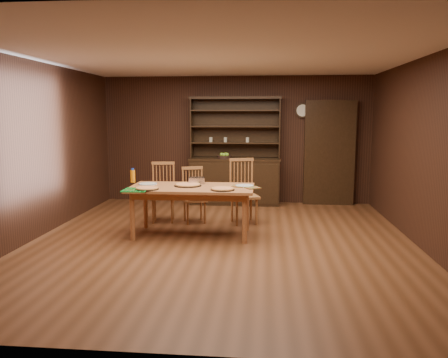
# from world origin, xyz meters

# --- Properties ---
(floor) EXTENTS (6.00, 6.00, 0.00)m
(floor) POSITION_xyz_m (0.00, 0.00, 0.00)
(floor) COLOR brown
(floor) RESTS_ON ground
(room_shell) EXTENTS (6.00, 6.00, 6.00)m
(room_shell) POSITION_xyz_m (0.00, 0.00, 1.58)
(room_shell) COLOR white
(room_shell) RESTS_ON floor
(china_hutch) EXTENTS (1.84, 0.52, 2.17)m
(china_hutch) POSITION_xyz_m (-0.00, 2.75, 0.60)
(china_hutch) COLOR black
(china_hutch) RESTS_ON floor
(doorway) EXTENTS (1.00, 0.18, 2.10)m
(doorway) POSITION_xyz_m (1.90, 2.90, 1.05)
(doorway) COLOR black
(doorway) RESTS_ON floor
(wall_clock) EXTENTS (0.30, 0.05, 0.30)m
(wall_clock) POSITION_xyz_m (1.35, 2.96, 1.90)
(wall_clock) COLOR black
(wall_clock) RESTS_ON room_shell
(dining_table) EXTENTS (1.85, 0.93, 0.75)m
(dining_table) POSITION_xyz_m (-0.48, 0.31, 0.67)
(dining_table) COLOR #BB7540
(dining_table) RESTS_ON floor
(chair_left) EXTENTS (0.47, 0.45, 1.01)m
(chair_left) POSITION_xyz_m (-1.13, 1.20, 0.54)
(chair_left) COLOR #9D5D35
(chair_left) RESTS_ON floor
(chair_center) EXTENTS (0.49, 0.48, 0.94)m
(chair_center) POSITION_xyz_m (-0.59, 1.18, 0.50)
(chair_center) COLOR #9D5D35
(chair_center) RESTS_ON floor
(chair_right) EXTENTS (0.56, 0.55, 1.09)m
(chair_right) POSITION_xyz_m (0.24, 1.22, 0.58)
(chair_right) COLOR #9D5D35
(chair_right) RESTS_ON floor
(pizza_left) EXTENTS (0.34, 0.34, 0.04)m
(pizza_left) POSITION_xyz_m (-1.08, 0.00, 0.77)
(pizza_left) COLOR black
(pizza_left) RESTS_ON dining_table
(pizza_right) EXTENTS (0.35, 0.35, 0.04)m
(pizza_right) POSITION_xyz_m (0.01, 0.06, 0.77)
(pizza_right) COLOR black
(pizza_right) RESTS_ON dining_table
(pizza_center) EXTENTS (0.41, 0.41, 0.04)m
(pizza_center) POSITION_xyz_m (-0.55, 0.37, 0.77)
(pizza_center) COLOR black
(pizza_center) RESTS_ON dining_table
(cooling_rack) EXTENTS (0.34, 0.34, 0.02)m
(cooling_rack) POSITION_xyz_m (-1.22, -0.08, 0.76)
(cooling_rack) COLOR green
(cooling_rack) RESTS_ON dining_table
(plate_left) EXTENTS (0.29, 0.29, 0.02)m
(plate_left) POSITION_xyz_m (-1.19, 0.46, 0.76)
(plate_left) COLOR white
(plate_left) RESTS_ON dining_table
(plate_right) EXTENTS (0.28, 0.28, 0.02)m
(plate_right) POSITION_xyz_m (0.31, 0.42, 0.76)
(plate_right) COLOR white
(plate_right) RESTS_ON dining_table
(foil_dish) EXTENTS (0.28, 0.22, 0.10)m
(foil_dish) POSITION_xyz_m (-0.45, 0.61, 0.80)
(foil_dish) COLOR silver
(foil_dish) RESTS_ON dining_table
(juice_bottle) EXTENTS (0.08, 0.08, 0.23)m
(juice_bottle) POSITION_xyz_m (-1.48, 0.62, 0.85)
(juice_bottle) COLOR orange
(juice_bottle) RESTS_ON dining_table
(pot_holder_a) EXTENTS (0.27, 0.27, 0.01)m
(pot_holder_a) POSITION_xyz_m (0.43, 0.25, 0.76)
(pot_holder_a) COLOR #A41214
(pot_holder_a) RESTS_ON dining_table
(pot_holder_b) EXTENTS (0.21, 0.21, 0.01)m
(pot_holder_b) POSITION_xyz_m (0.22, 0.38, 0.76)
(pot_holder_b) COLOR #A41214
(pot_holder_b) RESTS_ON dining_table
(fruit_bowl) EXTENTS (0.28, 0.28, 0.12)m
(fruit_bowl) POSITION_xyz_m (-0.21, 2.69, 0.98)
(fruit_bowl) COLOR black
(fruit_bowl) RESTS_ON china_hutch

